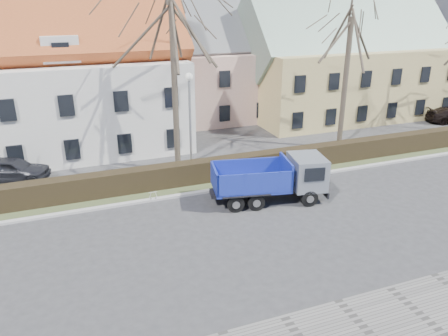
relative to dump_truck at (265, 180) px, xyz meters
name	(u,v)px	position (x,y,z in m)	size (l,w,h in m)	color
ground	(265,225)	(-1.14, -2.41, -1.25)	(120.00, 120.00, 0.00)	#363537
curb_far	(230,188)	(-1.14, 2.19, -1.19)	(80.00, 0.30, 0.12)	#A8A6A5
grass_strip	(220,178)	(-1.14, 3.79, -1.20)	(80.00, 3.00, 0.10)	#404C2A
hedge	(221,169)	(-1.14, 3.59, -0.60)	(60.00, 0.90, 1.30)	black
building_pink	(208,72)	(2.86, 17.59, 2.75)	(10.80, 8.80, 8.00)	#CCA090
building_yellow	(345,67)	(14.86, 14.59, 3.00)	(18.80, 10.80, 8.50)	tan
tree_1	(174,68)	(-3.14, 6.09, 5.08)	(9.20, 9.20, 12.65)	#463C30
tree_2	(346,71)	(8.86, 6.09, 4.25)	(8.00, 8.00, 11.00)	#463C30
dump_truck	(265,180)	(0.00, 0.00, 0.00)	(6.23, 2.31, 2.49)	navy
streetlight	(190,127)	(-2.69, 4.59, 1.93)	(0.50, 0.50, 6.36)	#9E9E9F
cart_frame	(150,196)	(-5.75, 2.18, -0.96)	(0.63, 0.36, 0.57)	silver
parked_car_a	(12,169)	(-12.76, 7.84, -0.52)	(1.71, 4.24, 1.44)	black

